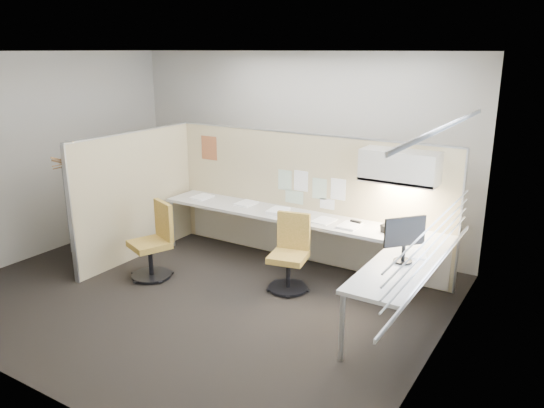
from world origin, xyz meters
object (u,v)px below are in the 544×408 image
Objects in this scene: chair_left at (155,243)px; phone at (391,228)px; monitor at (405,237)px; chair_right at (290,255)px; desk at (313,232)px.

phone is at bearing 46.00° from chair_left.
monitor is at bearing 28.96° from chair_left.
monitor is at bearing -20.41° from chair_right.
phone is (1.04, 0.60, 0.35)m from chair_right.
monitor is 0.94m from phone.
chair_left is 2.00× the size of monitor.
desk is 8.34× the size of monitor.
monitor is (1.45, -0.22, 0.58)m from chair_right.
phone is (2.68, 1.20, 0.33)m from chair_left.
phone is at bearing 18.02° from chair_right.
chair_right is at bearing -135.75° from phone.
chair_left is at bearing 137.86° from monitor.
desk is at bearing 68.02° from chair_right.
chair_right is at bearing 122.19° from monitor.
monitor is 1.92× the size of phone.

